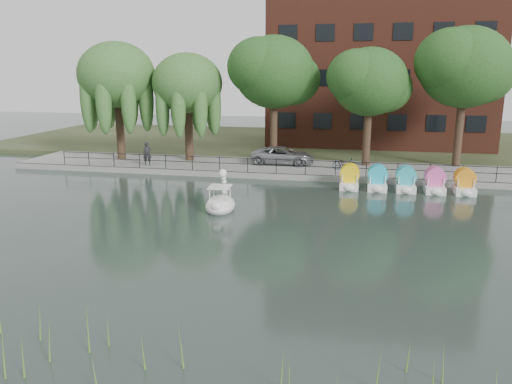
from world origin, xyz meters
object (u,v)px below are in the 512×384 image
(minivan, at_px, (283,154))
(swan_boat, at_px, (221,202))
(bicycle, at_px, (345,163))
(pedestrian, at_px, (147,152))

(minivan, height_order, swan_boat, swan_boat)
(bicycle, bearing_deg, minivan, 87.65)
(minivan, height_order, pedestrian, pedestrian)
(pedestrian, bearing_deg, minivan, -9.41)
(pedestrian, xyz_separation_m, swan_boat, (8.17, -9.28, -0.94))
(minivan, distance_m, bicycle, 4.81)
(minivan, bearing_deg, pedestrian, 104.96)
(swan_boat, bearing_deg, pedestrian, 126.93)
(pedestrian, height_order, swan_boat, pedestrian)
(minivan, bearing_deg, swan_boat, 173.04)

